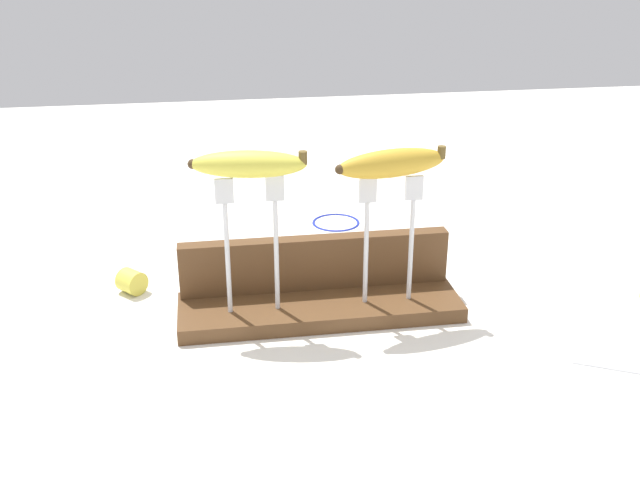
{
  "coord_description": "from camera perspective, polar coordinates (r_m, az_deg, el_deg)",
  "views": [
    {
      "loc": [
        -0.16,
        -1.0,
        0.56
      ],
      "look_at": [
        0.0,
        0.0,
        0.12
      ],
      "focal_mm": 42.22,
      "sensor_mm": 36.0,
      "label": 1
    }
  ],
  "objects": [
    {
      "name": "ground_plane",
      "position": [
        1.15,
        0.0,
        -5.66
      ],
      "size": [
        3.0,
        3.0,
        0.0
      ],
      "primitive_type": "plane",
      "color": "white"
    },
    {
      "name": "wire_coil",
      "position": [
        1.49,
        1.22,
        1.4
      ],
      "size": [
        0.09,
        0.09,
        0.01
      ],
      "primitive_type": "torus",
      "color": "#1E2DA5",
      "rests_on": "ground"
    },
    {
      "name": "banana_raised_left",
      "position": [
        1.03,
        -5.44,
        5.75
      ],
      "size": [
        0.16,
        0.06,
        0.04
      ],
      "color": "#DBD147",
      "rests_on": "fork_stand_left"
    },
    {
      "name": "fork_fallen_far",
      "position": [
        1.29,
        -7.72,
        -2.29
      ],
      "size": [
        0.17,
        0.1,
        0.01
      ],
      "color": "silver",
      "rests_on": "ground"
    },
    {
      "name": "fork_stand_right",
      "position": [
        1.1,
        5.29,
        0.86
      ],
      "size": [
        0.09,
        0.01,
        0.2
      ],
      "color": "silver",
      "rests_on": "wooden_board"
    },
    {
      "name": "banana_raised_right",
      "position": [
        1.07,
        5.48,
        5.81
      ],
      "size": [
        0.17,
        0.07,
        0.04
      ],
      "color": "gold",
      "rests_on": "fork_stand_right"
    },
    {
      "name": "wooden_board",
      "position": [
        1.15,
        0.0,
        -5.14
      ],
      "size": [
        0.43,
        0.12,
        0.02
      ],
      "primitive_type": "cube",
      "color": "brown",
      "rests_on": "ground"
    },
    {
      "name": "fork_stand_left",
      "position": [
        1.07,
        -5.24,
        0.48
      ],
      "size": [
        0.1,
        0.01,
        0.21
      ],
      "color": "silver",
      "rests_on": "wooden_board"
    },
    {
      "name": "banana_chunk_near",
      "position": [
        1.25,
        -14.11,
        -3.06
      ],
      "size": [
        0.05,
        0.05,
        0.04
      ],
      "color": "#DBD147",
      "rests_on": "ground"
    },
    {
      "name": "board_backstop",
      "position": [
        1.16,
        -0.37,
        -1.71
      ],
      "size": [
        0.42,
        0.03,
        0.08
      ],
      "primitive_type": "cube",
      "color": "brown",
      "rests_on": "wooden_board"
    }
  ]
}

